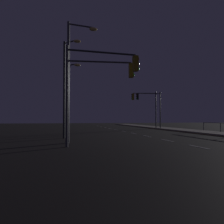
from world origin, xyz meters
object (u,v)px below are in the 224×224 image
at_px(traffic_light_far_left, 148,102).
at_px(street_lamp_mid_block, 73,71).
at_px(traffic_light_far_right, 148,103).
at_px(street_lamp_median, 66,80).
at_px(traffic_light_mid_left, 99,76).
at_px(traffic_light_far_center, 98,83).
at_px(street_lamp_corner, 68,92).

relative_size(traffic_light_far_left, street_lamp_mid_block, 0.68).
height_order(traffic_light_far_right, street_lamp_median, street_lamp_median).
relative_size(traffic_light_far_left, traffic_light_mid_left, 0.94).
relative_size(traffic_light_far_right, street_lamp_mid_block, 0.70).
distance_m(traffic_light_far_center, street_lamp_median, 4.33).
distance_m(street_lamp_median, street_lamp_mid_block, 3.51).
height_order(traffic_light_far_center, street_lamp_corner, street_lamp_corner).
bearing_deg(street_lamp_corner, traffic_light_far_center, -75.18).
bearing_deg(traffic_light_far_left, street_lamp_median, -131.05).
distance_m(traffic_light_far_center, traffic_light_mid_left, 1.77).
xyz_separation_m(traffic_light_far_right, traffic_light_mid_left, (-11.07, -21.00, 0.03)).
bearing_deg(traffic_light_mid_left, traffic_light_far_left, 61.78).
relative_size(traffic_light_far_right, street_lamp_median, 0.71).
bearing_deg(traffic_light_far_left, traffic_light_mid_left, -118.22).
distance_m(traffic_light_far_right, street_lamp_mid_block, 22.68).
distance_m(traffic_light_mid_left, street_lamp_mid_block, 2.62).
xyz_separation_m(street_lamp_median, street_lamp_corner, (0.22, 2.56, -0.67)).
bearing_deg(traffic_light_far_right, traffic_light_mid_left, -117.80).
bearing_deg(street_lamp_mid_block, street_lamp_median, 95.20).
bearing_deg(street_lamp_mid_block, traffic_light_far_left, 55.77).
relative_size(traffic_light_far_right, traffic_light_far_center, 1.00).
bearing_deg(traffic_light_mid_left, traffic_light_far_right, 62.20).
bearing_deg(traffic_light_far_left, traffic_light_far_right, 69.46).
bearing_deg(street_lamp_median, traffic_light_far_center, -63.41).
bearing_deg(street_lamp_median, street_lamp_corner, 85.01).
bearing_deg(traffic_light_far_left, street_lamp_mid_block, -124.23).
bearing_deg(street_lamp_median, traffic_light_mid_left, -72.72).
relative_size(street_lamp_corner, street_lamp_mid_block, 0.83).
relative_size(traffic_light_far_right, traffic_light_far_left, 1.03).
distance_m(traffic_light_far_right, traffic_light_mid_left, 23.74).
xyz_separation_m(traffic_light_far_right, street_lamp_mid_block, (-12.49, -18.91, 0.71)).
distance_m(street_lamp_median, street_lamp_corner, 2.66).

